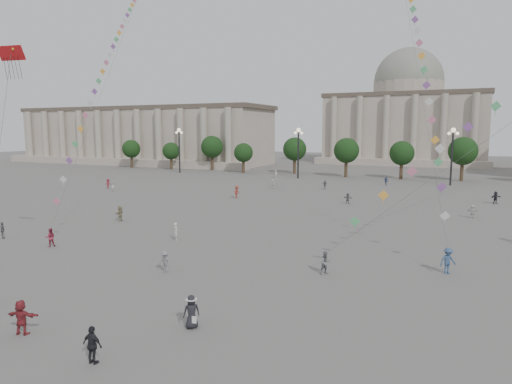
% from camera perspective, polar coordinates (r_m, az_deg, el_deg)
% --- Properties ---
extents(ground, '(360.00, 360.00, 0.00)m').
position_cam_1_polar(ground, '(29.50, -12.89, -12.79)').
color(ground, '#5D5A57').
rests_on(ground, ground).
extents(hall_west, '(84.00, 26.22, 17.20)m').
position_cam_1_polar(hall_west, '(147.84, -14.09, 6.84)').
color(hall_west, '#A5978A').
rests_on(hall_west, ground).
extents(hall_central, '(48.30, 34.30, 35.50)m').
position_cam_1_polar(hall_central, '(152.04, 18.30, 8.89)').
color(hall_central, '#A5978A').
rests_on(hall_central, ground).
extents(tree_row, '(137.12, 5.12, 8.00)m').
position_cam_1_polar(tree_row, '(101.37, 14.87, 4.77)').
color(tree_row, '#382A1C').
rests_on(tree_row, ground).
extents(lamp_post_far_west, '(2.00, 0.90, 10.65)m').
position_cam_1_polar(lamp_post_far_west, '(110.83, -9.58, 6.17)').
color(lamp_post_far_west, '#262628').
rests_on(lamp_post_far_west, ground).
extents(lamp_post_mid_west, '(2.00, 0.90, 10.65)m').
position_cam_1_polar(lamp_post_mid_west, '(97.28, 5.31, 6.03)').
color(lamp_post_mid_west, '#262628').
rests_on(lamp_post_mid_west, ground).
extents(lamp_post_mid_east, '(2.00, 0.90, 10.65)m').
position_cam_1_polar(lamp_post_mid_east, '(91.89, 23.35, 5.33)').
color(lamp_post_mid_east, '#262628').
rests_on(lamp_post_mid_east, ground).
extents(person_crowd_0, '(1.01, 0.78, 1.60)m').
position_cam_1_polar(person_crowd_0, '(88.29, 15.93, 1.33)').
color(person_crowd_0, navy).
rests_on(person_crowd_0, ground).
extents(person_crowd_1, '(0.88, 0.91, 1.48)m').
position_cam_1_polar(person_crowd_1, '(80.78, -17.42, 0.65)').
color(person_crowd_1, white).
rests_on(person_crowd_1, ground).
extents(person_crowd_2, '(0.87, 1.24, 1.74)m').
position_cam_1_polar(person_crowd_2, '(84.33, -17.99, 1.00)').
color(person_crowd_2, maroon).
rests_on(person_crowd_2, ground).
extents(person_crowd_4, '(1.47, 1.41, 1.67)m').
position_cam_1_polar(person_crowd_4, '(80.81, 2.11, 1.07)').
color(person_crowd_4, white).
rests_on(person_crowd_4, ground).
extents(person_crowd_6, '(1.10, 0.70, 1.61)m').
position_cam_1_polar(person_crowd_6, '(33.96, -11.33, -8.56)').
color(person_crowd_6, slate).
rests_on(person_crowd_6, ground).
extents(person_crowd_7, '(1.50, 0.89, 1.54)m').
position_cam_1_polar(person_crowd_7, '(59.22, 25.43, -2.21)').
color(person_crowd_7, silver).
rests_on(person_crowd_7, ground).
extents(person_crowd_9, '(1.60, 1.38, 1.74)m').
position_cam_1_polar(person_crowd_9, '(72.07, 27.76, -0.61)').
color(person_crowd_9, black).
rests_on(person_crowd_9, ground).
extents(person_crowd_10, '(0.42, 0.63, 1.73)m').
position_cam_1_polar(person_crowd_10, '(97.29, 2.54, 2.23)').
color(person_crowd_10, silver).
rests_on(person_crowd_10, ground).
extents(person_crowd_12, '(1.45, 0.71, 1.50)m').
position_cam_1_polar(person_crowd_12, '(65.01, 11.41, -0.79)').
color(person_crowd_12, '#5D5E61').
rests_on(person_crowd_12, ground).
extents(person_crowd_13, '(0.71, 0.70, 1.65)m').
position_cam_1_polar(person_crowd_13, '(43.51, -9.98, -4.87)').
color(person_crowd_13, silver).
rests_on(person_crowd_13, ground).
extents(person_crowd_16, '(0.96, 0.49, 1.58)m').
position_cam_1_polar(person_crowd_16, '(80.33, 8.59, 0.92)').
color(person_crowd_16, '#5A5A5E').
rests_on(person_crowd_16, ground).
extents(person_crowd_17, '(0.79, 1.28, 1.92)m').
position_cam_1_polar(person_crowd_17, '(68.85, -2.41, 0.01)').
color(person_crowd_17, maroon).
rests_on(person_crowd_17, ground).
extents(person_crowd_21, '(0.85, 1.71, 1.76)m').
position_cam_1_polar(person_crowd_21, '(53.93, -16.64, -2.57)').
color(person_crowd_21, gray).
rests_on(person_crowd_21, ground).
extents(tourist_2, '(1.74, 0.95, 1.79)m').
position_cam_1_polar(tourist_2, '(26.61, -27.28, -13.74)').
color(tourist_2, maroon).
rests_on(tourist_2, ground).
extents(tourist_3, '(0.98, 0.81, 1.57)m').
position_cam_1_polar(tourist_3, '(49.75, -29.12, -4.21)').
color(tourist_3, '#59595D').
rests_on(tourist_3, ground).
extents(tourist_4, '(1.02, 0.43, 1.74)m').
position_cam_1_polar(tourist_4, '(22.36, -19.76, -17.56)').
color(tourist_4, black).
rests_on(tourist_4, ground).
extents(kite_flyer_0, '(1.01, 1.02, 1.66)m').
position_cam_1_polar(kite_flyer_0, '(44.40, -24.31, -5.19)').
color(kite_flyer_0, maroon).
rests_on(kite_flyer_0, ground).
extents(kite_flyer_1, '(1.42, 1.32, 1.92)m').
position_cam_1_polar(kite_flyer_1, '(35.80, 22.87, -7.92)').
color(kite_flyer_1, '#344F76').
rests_on(kite_flyer_1, ground).
extents(kite_flyer_2, '(1.02, 1.01, 1.66)m').
position_cam_1_polar(kite_flyer_2, '(33.39, 8.70, -8.73)').
color(kite_flyer_2, slate).
rests_on(kite_flyer_2, ground).
extents(hat_person, '(1.02, 0.99, 1.77)m').
position_cam_1_polar(hat_person, '(24.71, -8.06, -14.54)').
color(hat_person, black).
rests_on(hat_person, ground).
extents(dragon_kite, '(4.13, 4.22, 17.28)m').
position_cam_1_polar(dragon_kite, '(39.70, -28.22, 13.91)').
color(dragon_kite, '#B11216').
rests_on(dragon_kite, ground).
extents(kite_train_west, '(21.63, 40.64, 58.79)m').
position_cam_1_polar(kite_train_west, '(67.62, -17.42, 16.46)').
color(kite_train_west, '#3F3F3F').
rests_on(kite_train_west, ground).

